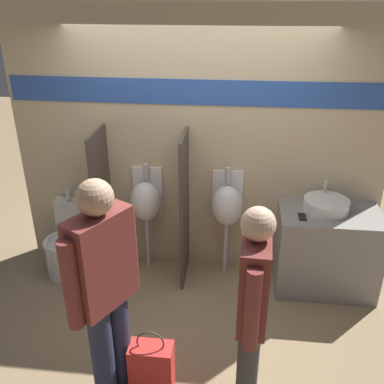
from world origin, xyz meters
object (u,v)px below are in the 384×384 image
object	(u,v)px
sink_basin	(326,205)
cell_phone	(302,217)
toilet	(67,247)
shopping_bag	(152,368)
person_in_vest	(252,307)
person_with_lanyard	(105,288)
urinal_near_counter	(146,201)
urinal_far	(227,206)

from	to	relation	value
sink_basin	cell_phone	distance (m)	0.31
toilet	shopping_bag	xyz separation A→B (m)	(1.20, -1.43, -0.07)
sink_basin	person_in_vest	bearing A→B (deg)	-115.35
toilet	person_with_lanyard	xyz separation A→B (m)	(0.92, -1.48, 0.69)
urinal_near_counter	person_with_lanyard	bearing A→B (deg)	-87.20
shopping_bag	urinal_near_counter	bearing A→B (deg)	102.55
urinal_far	person_with_lanyard	distance (m)	1.84
urinal_near_counter	person_in_vest	bearing A→B (deg)	-57.18
person_with_lanyard	toilet	bearing A→B (deg)	61.04
urinal_far	person_with_lanyard	bearing A→B (deg)	-114.51
person_with_lanyard	person_in_vest	bearing A→B (deg)	-60.03
sink_basin	urinal_far	size ratio (longest dim) A/B	0.37
person_with_lanyard	urinal_far	bearing A→B (deg)	4.57
urinal_far	shopping_bag	bearing A→B (deg)	-106.65
person_in_vest	shopping_bag	size ratio (longest dim) A/B	2.86
toilet	person_in_vest	distance (m)	2.48
toilet	person_in_vest	xyz separation A→B (m)	(1.91, -1.46, 0.61)
sink_basin	person_in_vest	size ratio (longest dim) A/B	0.27
toilet	person_with_lanyard	world-z (taller)	person_with_lanyard
cell_phone	sink_basin	bearing A→B (deg)	36.59
cell_phone	shopping_bag	bearing A→B (deg)	-131.96
cell_phone	person_with_lanyard	size ratio (longest dim) A/B	0.08
urinal_far	shopping_bag	xyz separation A→B (m)	(-0.48, -1.61, -0.57)
shopping_bag	toilet	bearing A→B (deg)	130.10
sink_basin	shopping_bag	world-z (taller)	sink_basin
urinal_near_counter	shopping_bag	bearing A→B (deg)	-77.45
sink_basin	person_with_lanyard	xyz separation A→B (m)	(-1.72, -1.57, 0.07)
urinal_near_counter	cell_phone	bearing A→B (deg)	-10.21
person_with_lanyard	sink_basin	bearing A→B (deg)	-18.57
urinal_far	person_in_vest	size ratio (longest dim) A/B	0.72
cell_phone	person_in_vest	distance (m)	1.46
cell_phone	person_with_lanyard	xyz separation A→B (m)	(-1.48, -1.39, 0.12)
person_with_lanyard	shopping_bag	distance (m)	0.81
toilet	cell_phone	bearing A→B (deg)	-2.22
urinal_far	person_with_lanyard	world-z (taller)	person_with_lanyard
urinal_near_counter	urinal_far	bearing A→B (deg)	0.00
person_with_lanyard	shopping_bag	size ratio (longest dim) A/B	3.10
person_with_lanyard	urinal_near_counter	bearing A→B (deg)	31.87
toilet	urinal_near_counter	bearing A→B (deg)	12.56
toilet	urinal_far	bearing A→B (deg)	6.36
cell_phone	shopping_bag	xyz separation A→B (m)	(-1.20, -1.33, -0.64)
sink_basin	toilet	xyz separation A→B (m)	(-2.64, -0.09, -0.62)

